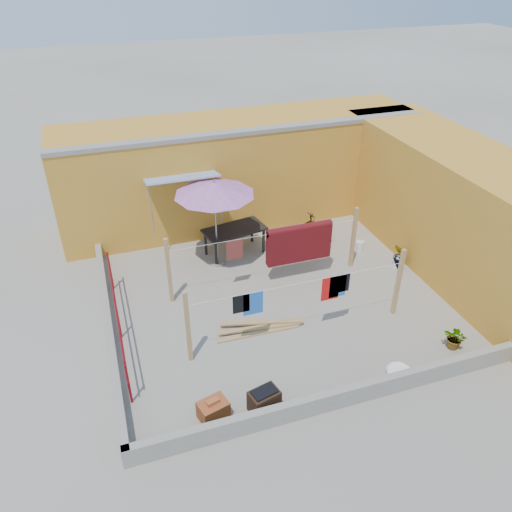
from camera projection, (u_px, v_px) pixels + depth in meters
name	position (u px, v px, depth m)	size (l,w,h in m)	color
ground	(276.00, 300.00, 12.58)	(80.00, 80.00, 0.00)	#9E998E
wall_back	(240.00, 169.00, 15.62)	(11.00, 3.27, 3.21)	#C6802B
wall_right	(462.00, 213.00, 13.13)	(2.40, 9.00, 3.20)	#C6802B
parapet_front	(342.00, 397.00, 9.60)	(8.30, 0.16, 0.44)	gray
parapet_left	(109.00, 327.00, 11.36)	(0.16, 7.30, 0.44)	gray
red_railing	(117.00, 312.00, 11.00)	(0.05, 4.20, 1.10)	maroon
clothesline_rig	(297.00, 250.00, 12.70)	(5.09, 2.35, 1.80)	tan
patio_umbrella	(214.00, 189.00, 12.77)	(2.62, 2.62, 2.54)	gray
outdoor_table	(234.00, 231.00, 14.08)	(1.86, 1.17, 0.81)	black
brick_stack	(213.00, 410.00, 9.36)	(0.62, 0.51, 0.47)	#994F23
lumber_pile	(260.00, 327.00, 11.57)	(2.10, 0.66, 0.13)	tan
brazier	(264.00, 401.00, 9.49)	(0.64, 0.50, 0.51)	black
white_basin	(399.00, 372.00, 10.41)	(0.53, 0.53, 0.09)	silver
water_jug_a	(360.00, 246.00, 14.50)	(0.22, 0.22, 0.35)	silver
water_jug_b	(398.00, 262.00, 13.76)	(0.23, 0.23, 0.36)	silver
green_hose	(311.00, 246.00, 14.74)	(0.51, 0.51, 0.08)	#1B7D21
plant_back_a	(318.00, 233.00, 14.62)	(0.74, 0.64, 0.82)	#1F5618
plant_back_b	(311.00, 222.00, 15.34)	(0.38, 0.38, 0.68)	#1F5618
plant_right_a	(324.00, 232.00, 14.73)	(0.39, 0.27, 0.75)	#1F5618
plant_right_b	(400.00, 256.00, 13.60)	(0.42, 0.34, 0.77)	#1F5618
plant_right_c	(456.00, 338.00, 10.95)	(0.49, 0.43, 0.55)	#1F5618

